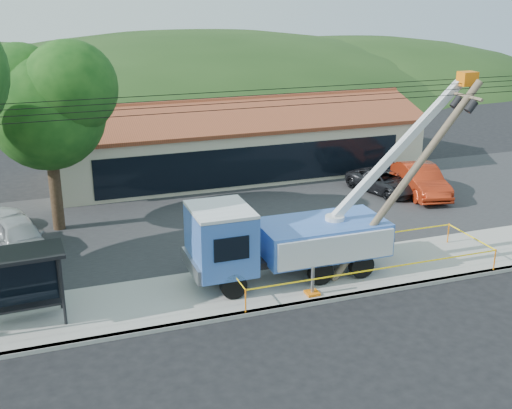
{
  "coord_description": "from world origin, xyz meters",
  "views": [
    {
      "loc": [
        -7.73,
        -17.06,
        11.09
      ],
      "look_at": [
        0.12,
        5.0,
        3.07
      ],
      "focal_mm": 45.0,
      "sensor_mm": 36.0,
      "label": 1
    }
  ],
  "objects_px": {
    "car_red": "(419,196)",
    "car_dark": "(382,194)",
    "bus_shelter": "(23,269)",
    "car_silver": "(22,256)",
    "leaning_pole": "(413,172)",
    "utility_truck": "(284,237)"
  },
  "relations": [
    {
      "from": "utility_truck",
      "to": "car_red",
      "type": "height_order",
      "value": "utility_truck"
    },
    {
      "from": "leaning_pole",
      "to": "car_dark",
      "type": "height_order",
      "value": "leaning_pole"
    },
    {
      "from": "car_red",
      "to": "car_dark",
      "type": "distance_m",
      "value": 2.0
    },
    {
      "from": "utility_truck",
      "to": "car_red",
      "type": "xyz_separation_m",
      "value": [
        11.09,
        7.33,
        -1.81
      ]
    },
    {
      "from": "bus_shelter",
      "to": "car_silver",
      "type": "xyz_separation_m",
      "value": [
        -0.21,
        6.28,
        -2.06
      ]
    },
    {
      "from": "utility_truck",
      "to": "car_red",
      "type": "distance_m",
      "value": 13.41
    },
    {
      "from": "bus_shelter",
      "to": "car_dark",
      "type": "height_order",
      "value": "bus_shelter"
    },
    {
      "from": "car_dark",
      "to": "bus_shelter",
      "type": "bearing_deg",
      "value": -171.52
    },
    {
      "from": "utility_truck",
      "to": "car_red",
      "type": "relative_size",
      "value": 2.32
    },
    {
      "from": "leaning_pole",
      "to": "car_red",
      "type": "xyz_separation_m",
      "value": [
        6.11,
        8.31,
        -4.25
      ]
    },
    {
      "from": "utility_truck",
      "to": "leaning_pole",
      "type": "relative_size",
      "value": 1.54
    },
    {
      "from": "car_silver",
      "to": "car_red",
      "type": "xyz_separation_m",
      "value": [
        20.87,
        1.38,
        0.0
      ]
    },
    {
      "from": "car_red",
      "to": "car_dark",
      "type": "bearing_deg",
      "value": 158.48
    },
    {
      "from": "bus_shelter",
      "to": "car_red",
      "type": "relative_size",
      "value": 0.54
    },
    {
      "from": "bus_shelter",
      "to": "car_dark",
      "type": "xyz_separation_m",
      "value": [
        18.97,
        8.74,
        -2.06
      ]
    },
    {
      "from": "leaning_pole",
      "to": "bus_shelter",
      "type": "distance_m",
      "value": 14.73
    },
    {
      "from": "utility_truck",
      "to": "car_dark",
      "type": "relative_size",
      "value": 2.64
    },
    {
      "from": "car_red",
      "to": "bus_shelter",
      "type": "bearing_deg",
      "value": -148.63
    },
    {
      "from": "utility_truck",
      "to": "car_dark",
      "type": "bearing_deg",
      "value": 41.82
    },
    {
      "from": "car_silver",
      "to": "utility_truck",
      "type": "bearing_deg",
      "value": -44.88
    },
    {
      "from": "utility_truck",
      "to": "leaning_pole",
      "type": "bearing_deg",
      "value": -11.16
    },
    {
      "from": "bus_shelter",
      "to": "car_silver",
      "type": "bearing_deg",
      "value": 89.69
    }
  ]
}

